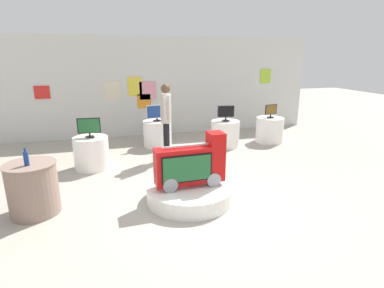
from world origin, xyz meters
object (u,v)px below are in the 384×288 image
at_px(tv_on_far_right, 271,110).
at_px(side_table_round, 33,188).
at_px(main_display_pedestal, 190,193).
at_px(tv_on_left_rear, 226,113).
at_px(display_pedestal_right_rear, 158,134).
at_px(tv_on_right_rear, 157,112).
at_px(novelty_firetruck_tv, 191,165).
at_px(display_pedestal_left_rear, 225,134).
at_px(display_pedestal_center_rear, 92,153).
at_px(display_pedestal_far_right, 270,130).
at_px(shopper_browsing_near_truck, 166,117).
at_px(bottle_on_side_table, 26,158).
at_px(tv_on_center_rear, 89,127).

height_order(tv_on_far_right, side_table_round, tv_on_far_right).
height_order(main_display_pedestal, tv_on_left_rear, tv_on_left_rear).
xyz_separation_m(display_pedestal_right_rear, side_table_round, (-2.36, -3.08, 0.07)).
xyz_separation_m(main_display_pedestal, tv_on_right_rear, (-0.02, 3.28, 0.78)).
relative_size(novelty_firetruck_tv, tv_on_right_rear, 2.11).
bearing_deg(display_pedestal_left_rear, novelty_firetruck_tv, -120.77).
xyz_separation_m(main_display_pedestal, side_table_round, (-2.38, 0.20, 0.28)).
bearing_deg(display_pedestal_center_rear, tv_on_right_rear, 38.50).
relative_size(display_pedestal_far_right, shopper_browsing_near_truck, 0.43).
xyz_separation_m(novelty_firetruck_tv, display_pedestal_far_right, (3.02, 2.90, -0.27)).
relative_size(tv_on_right_rear, display_pedestal_far_right, 0.73).
xyz_separation_m(display_pedestal_left_rear, tv_on_far_right, (1.34, 0.08, 0.54)).
height_order(novelty_firetruck_tv, display_pedestal_right_rear, novelty_firetruck_tv).
relative_size(tv_on_left_rear, shopper_browsing_near_truck, 0.25).
relative_size(tv_on_right_rear, bottle_on_side_table, 2.04).
relative_size(tv_on_far_right, bottle_on_side_table, 1.43).
bearing_deg(novelty_firetruck_tv, display_pedestal_left_rear, 59.23).
bearing_deg(display_pedestal_right_rear, tv_on_left_rear, -15.48).
distance_m(display_pedestal_left_rear, tv_on_left_rear, 0.56).
bearing_deg(tv_on_center_rear, display_pedestal_left_rear, 13.75).
relative_size(display_pedestal_right_rear, bottle_on_side_table, 2.76).
bearing_deg(tv_on_far_right, display_pedestal_far_right, 76.56).
relative_size(side_table_round, shopper_browsing_near_truck, 0.46).
xyz_separation_m(display_pedestal_center_rear, tv_on_center_rear, (0.00, -0.00, 0.57)).
bearing_deg(tv_on_far_right, novelty_firetruck_tv, -136.17).
distance_m(tv_on_left_rear, display_pedestal_far_right, 1.46).
xyz_separation_m(display_pedestal_right_rear, display_pedestal_far_right, (3.06, -0.39, 0.00)).
bearing_deg(tv_on_far_right, display_pedestal_left_rear, -176.57).
height_order(main_display_pedestal, display_pedestal_center_rear, display_pedestal_center_rear).
bearing_deg(display_pedestal_far_right, display_pedestal_right_rear, 172.77).
xyz_separation_m(novelty_firetruck_tv, tv_on_right_rear, (-0.04, 3.28, 0.29)).
bearing_deg(tv_on_right_rear, shopper_browsing_near_truck, -88.49).
relative_size(novelty_firetruck_tv, display_pedestal_far_right, 1.54).
bearing_deg(tv_on_center_rear, display_pedestal_center_rear, 95.25).
distance_m(tv_on_center_rear, display_pedestal_far_right, 4.79).
height_order(display_pedestal_center_rear, tv_on_far_right, tv_on_far_right).
distance_m(main_display_pedestal, tv_on_left_rear, 3.37).
relative_size(main_display_pedestal, display_pedestal_far_right, 1.91).
relative_size(display_pedestal_far_right, tv_on_far_right, 1.95).
bearing_deg(display_pedestal_right_rear, novelty_firetruck_tv, -89.25).
xyz_separation_m(display_pedestal_left_rear, bottle_on_side_table, (-4.09, -2.70, 0.57)).
relative_size(tv_on_center_rear, display_pedestal_right_rear, 0.63).
bearing_deg(display_pedestal_right_rear, display_pedestal_center_rear, -141.41).
bearing_deg(tv_on_left_rear, display_pedestal_far_right, 3.77).
bearing_deg(tv_on_far_right, tv_on_center_rear, -169.15).
relative_size(main_display_pedestal, tv_on_right_rear, 2.62).
bearing_deg(main_display_pedestal, display_pedestal_center_rear, 129.13).
distance_m(display_pedestal_center_rear, tv_on_right_rear, 2.13).
distance_m(tv_on_left_rear, bottle_on_side_table, 4.90).
height_order(display_pedestal_right_rear, tv_on_right_rear, tv_on_right_rear).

